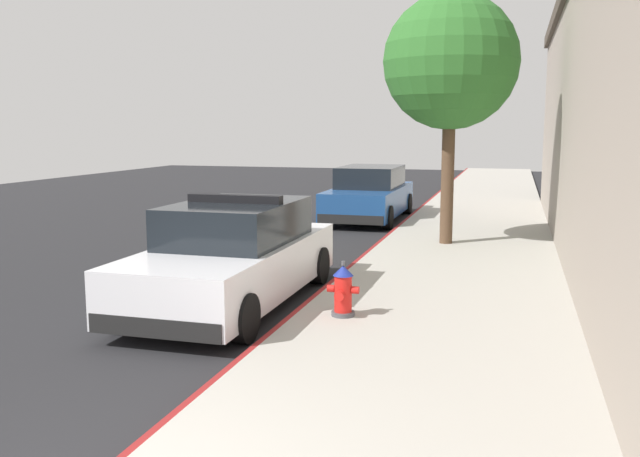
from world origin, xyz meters
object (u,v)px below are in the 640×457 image
at_px(fire_hydrant, 343,291).
at_px(street_tree, 451,63).
at_px(police_cruiser, 234,256).
at_px(parked_car_silver_ahead, 370,195).

bearing_deg(fire_hydrant, street_tree, 83.11).
distance_m(police_cruiser, parked_car_silver_ahead, 9.96).
height_order(police_cruiser, parked_car_silver_ahead, police_cruiser).
distance_m(police_cruiser, street_tree, 7.08).
height_order(fire_hydrant, street_tree, street_tree).
xyz_separation_m(parked_car_silver_ahead, fire_hydrant, (1.87, -10.63, -0.25)).
bearing_deg(police_cruiser, fire_hydrant, -19.64).
bearing_deg(police_cruiser, parked_car_silver_ahead, 89.97).
height_order(parked_car_silver_ahead, street_tree, street_tree).
relative_size(parked_car_silver_ahead, street_tree, 0.90).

